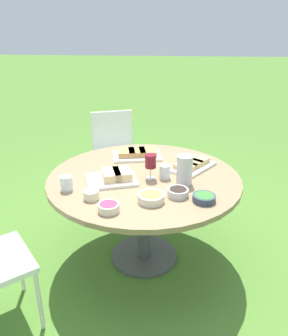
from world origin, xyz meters
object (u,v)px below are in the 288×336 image
at_px(dining_table, 144,187).
at_px(wine_glass, 151,162).
at_px(chair_near_left, 114,147).
at_px(water_pitcher, 184,170).

bearing_deg(dining_table, wine_glass, 139.13).
xyz_separation_m(dining_table, chair_near_left, (0.43, -1.10, -0.09)).
bearing_deg(wine_glass, water_pitcher, 166.27).
bearing_deg(chair_near_left, water_pitcher, 120.65).
xyz_separation_m(water_pitcher, wine_glass, (0.23, -0.06, 0.03)).
distance_m(chair_near_left, wine_glass, 1.28).
bearing_deg(wine_glass, dining_table, -40.87).
height_order(chair_near_left, water_pitcher, water_pitcher).
xyz_separation_m(dining_table, wine_glass, (-0.05, 0.04, 0.22)).
relative_size(chair_near_left, water_pitcher, 4.39).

